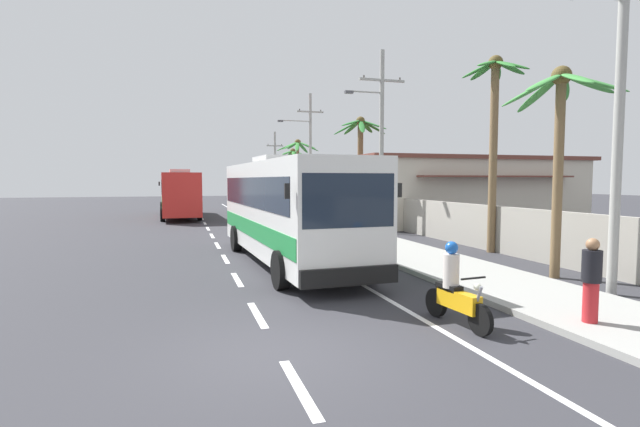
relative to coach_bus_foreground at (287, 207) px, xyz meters
name	(u,v)px	position (x,y,z in m)	size (l,w,h in m)	color
ground_plane	(280,354)	(-2.03, -8.52, -1.96)	(160.00, 160.00, 0.00)	#303035
sidewalk_kerb	(394,249)	(4.77, 1.48, -1.89)	(3.20, 90.00, 0.14)	#999993
lane_markings	(259,241)	(-0.03, 5.95, -1.95)	(3.38, 71.00, 0.01)	white
boundary_wall	(428,218)	(8.57, 5.48, -1.03)	(0.24, 60.00, 1.85)	#9E998E
coach_bus_foreground	(287,207)	(0.00, 0.00, 0.00)	(3.40, 11.24, 3.76)	silver
coach_bus_far_lane	(179,193)	(-3.65, 22.04, -0.05)	(3.28, 12.08, 3.66)	red
motorcycle_beside_bus	(455,291)	(1.65, -7.92, -1.28)	(0.56, 1.96, 1.66)	black
motorcycle_trailing	(283,223)	(1.55, 7.96, -1.29)	(0.56, 1.96, 1.66)	black
pedestrian_near_kerb	(342,213)	(5.40, 9.69, -0.97)	(0.36, 0.36, 1.63)	beige
pedestrian_midwalk	(591,278)	(4.00, -8.92, -0.96)	(0.36, 0.36, 1.64)	red
utility_pole_nearest	(618,90)	(6.74, -6.88, 3.11)	(2.85, 0.24, 9.62)	#9E9E99
utility_pole_mid	(380,137)	(6.77, 7.50, 3.24)	(3.38, 0.24, 9.74)	#9E9E99
utility_pole_far	(309,150)	(6.72, 21.89, 3.35)	(3.84, 0.24, 9.95)	#9E9E99
utility_pole_distant	(275,168)	(6.66, 36.27, 2.31)	(1.91, 0.24, 8.22)	#9E9E99
palm_nearest	(298,156)	(6.49, 24.88, 3.08)	(3.76, 3.85, 6.48)	brown
palm_second	(494,117)	(8.32, 0.00, 3.38)	(2.66, 2.68, 7.73)	brown
palm_third	(560,120)	(7.01, -4.78, 2.65)	(3.52, 3.39, 6.16)	brown
palm_fourth	(293,167)	(7.38, 30.58, 2.26)	(3.02, 3.02, 6.05)	brown
palm_farthest	(360,150)	(7.41, 12.07, 2.79)	(3.47, 3.45, 6.87)	brown
roadside_building	(465,190)	(14.37, 11.07, 0.24)	(15.57, 7.02, 4.37)	beige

